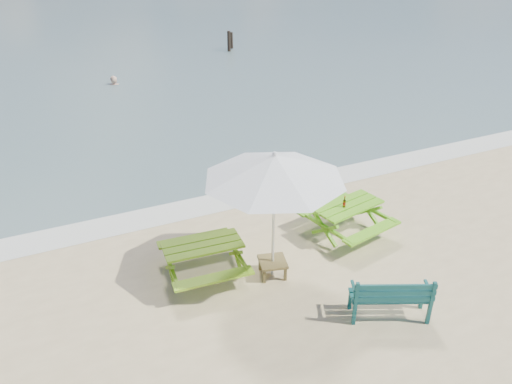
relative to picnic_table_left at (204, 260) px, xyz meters
name	(u,v)px	position (x,y,z in m)	size (l,w,h in m)	color
foam_strip	(237,198)	(1.74, 2.52, -0.33)	(22.00, 0.90, 0.01)	silver
picnic_table_left	(204,260)	(0.00, 0.00, 0.00)	(1.57, 1.72, 0.70)	#74A619
picnic_table_right	(347,220)	(3.27, 0.07, 0.01)	(1.80, 1.93, 0.71)	#5DA919
park_bench	(389,304)	(2.45, -2.40, -0.08)	(1.39, 0.95, 0.82)	#104645
side_table	(272,267)	(1.18, -0.56, -0.16)	(0.61, 0.61, 0.33)	brown
patio_umbrella	(274,167)	(1.18, -0.56, 1.93)	(3.06, 3.06, 2.49)	silver
beer_bottle	(344,203)	(3.14, 0.04, 0.46)	(0.06, 0.06, 0.25)	#885613
swimmer	(116,95)	(0.96, 13.95, -0.82)	(0.71, 0.58, 1.68)	tan
mooring_pilings	(230,43)	(7.92, 17.98, 0.05)	(0.56, 0.76, 1.25)	black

